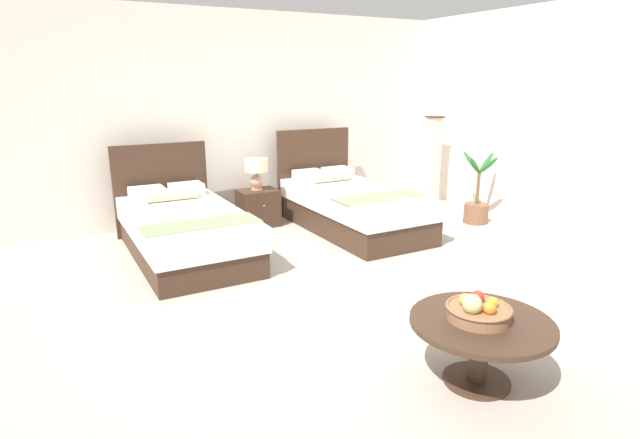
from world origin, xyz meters
TOP-DOWN VIEW (x-y plane):
  - ground_plane at (0.00, 0.00)m, footprint 10.06×9.61m
  - wall_back at (0.00, 3.01)m, footprint 10.06×0.12m
  - wall_side_right at (3.23, 0.40)m, footprint 0.12×5.21m
  - bed_near_window at (-1.09, 1.67)m, footprint 1.18×2.19m
  - bed_near_corner at (1.09, 1.67)m, footprint 1.16×2.25m
  - nightstand at (0.08, 2.39)m, footprint 0.51×0.42m
  - table_lamp at (0.08, 2.42)m, footprint 0.31×0.31m
  - coffee_table at (-0.04, -1.74)m, footprint 0.90×0.90m
  - fruit_bowl at (-0.06, -1.72)m, footprint 0.41×0.41m
  - floor_lamp_corner at (2.76, 2.08)m, footprint 0.21×0.21m
  - potted_palm at (2.76, 1.12)m, footprint 0.47×0.61m

SIDE VIEW (x-z plane):
  - ground_plane at x=0.00m, z-range -0.02..0.00m
  - potted_palm at x=2.76m, z-range -0.25..0.73m
  - nightstand at x=0.08m, z-range 0.00..0.49m
  - bed_near_window at x=-1.09m, z-range -0.27..0.87m
  - bed_near_corner at x=1.09m, z-range -0.30..0.92m
  - coffee_table at x=-0.04m, z-range 0.12..0.56m
  - fruit_bowl at x=-0.06m, z-range 0.41..0.60m
  - floor_lamp_corner at x=2.76m, z-range 0.00..1.38m
  - table_lamp at x=0.08m, z-range 0.55..0.97m
  - wall_back at x=0.00m, z-range 0.00..2.80m
  - wall_side_right at x=3.23m, z-range 0.00..2.80m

